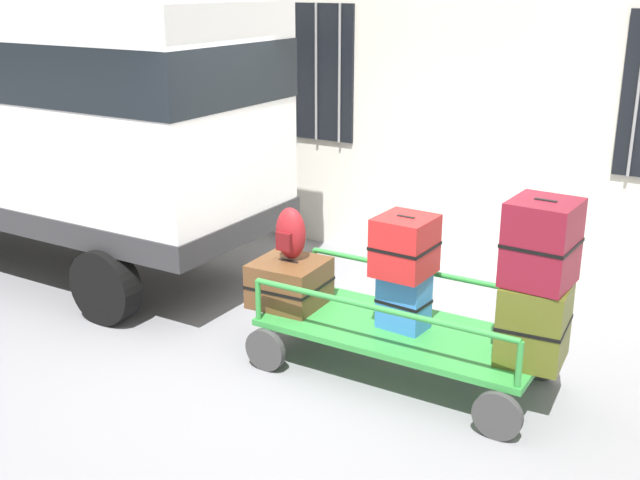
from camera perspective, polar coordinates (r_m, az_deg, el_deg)
The scene contains 11 objects.
ground_plane at distance 6.40m, azimuth -0.26°, elevation -9.35°, with size 40.00×40.00×0.00m, color gray.
building_wall at distance 8.29m, azimuth 10.62°, elevation 14.80°, with size 12.00×0.38×5.00m.
van at distance 8.74m, azimuth -19.27°, elevation 9.19°, with size 5.03×1.96×2.81m.
luggage_cart at distance 6.19m, azimuth 5.95°, elevation -7.03°, with size 2.27×1.04×0.40m.
cart_railing at distance 6.04m, azimuth 6.07°, elevation -3.94°, with size 2.17×0.90×0.35m.
suitcase_left_bottom at distance 6.52m, azimuth -2.24°, elevation -3.12°, with size 0.59×0.59×0.38m.
suitcase_midleft_bottom at distance 6.09m, azimuth 6.14°, elevation -4.44°, with size 0.40×0.30×0.46m.
suitcase_midleft_middle at distance 5.91m, azimuth 6.23°, elevation -0.41°, with size 0.43×0.46×0.46m.
suitcase_center_bottom at distance 5.73m, azimuth 15.39°, elevation -5.83°, with size 0.49×0.53×0.59m.
suitcase_center_middle at distance 5.52m, azimuth 15.92°, elevation -0.18°, with size 0.47×0.49×0.60m.
backpack at distance 6.43m, azimuth -2.18°, elevation 0.46°, with size 0.27×0.22×0.44m.
Camera 1 is at (2.95, -4.83, 2.99)m, focal length 43.73 mm.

